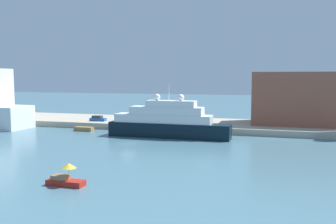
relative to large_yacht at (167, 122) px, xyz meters
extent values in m
plane|color=slate|center=(-4.93, -9.41, -3.11)|extent=(400.00, 400.00, 0.00)
cube|color=#ADA38E|center=(-4.93, 16.25, -2.40)|extent=(110.00, 19.31, 1.42)
cube|color=black|center=(0.33, 0.00, -1.59)|extent=(25.67, 4.33, 3.04)
cube|color=white|center=(-0.95, 0.00, 0.79)|extent=(20.53, 3.99, 1.72)
cube|color=white|center=(-0.18, 0.00, 2.47)|extent=(15.40, 3.64, 1.63)
cube|color=white|center=(0.84, 0.00, 3.94)|extent=(10.27, 3.29, 1.31)
cylinder|color=silver|center=(0.33, 0.00, 6.41)|extent=(0.16, 0.16, 3.64)
sphere|color=white|center=(2.90, 0.00, 5.27)|extent=(1.35, 1.35, 1.35)
sphere|color=white|center=(-2.24, 0.00, 5.27)|extent=(1.35, 1.35, 1.35)
cube|color=#B22319|center=(-1.28, -36.23, -2.78)|extent=(4.46, 1.58, 0.67)
cube|color=#8C6647|center=(-1.95, -36.23, -2.19)|extent=(1.96, 1.26, 0.51)
cylinder|color=#B2B2B2|center=(-0.83, -36.23, -1.74)|extent=(0.06, 0.06, 1.41)
cone|color=gold|center=(-0.83, -36.23, -0.74)|extent=(1.70, 1.70, 0.60)
cube|color=olive|center=(-21.25, 2.89, -2.63)|extent=(4.43, 1.62, 0.96)
cube|color=#93513D|center=(27.10, 19.14, 4.46)|extent=(21.85, 13.19, 12.30)
cube|color=#1E4C99|center=(-21.76, 10.91, -1.32)|extent=(4.10, 1.65, 0.74)
cube|color=#262D33|center=(-21.96, 10.91, -0.64)|extent=(2.46, 1.48, 0.62)
cylinder|color=#334C8C|center=(-16.76, 13.79, -0.94)|extent=(0.36, 0.36, 1.50)
sphere|color=tan|center=(-16.76, 13.79, -0.07)|extent=(0.24, 0.24, 0.24)
cylinder|color=black|center=(-1.85, 7.75, -1.25)|extent=(0.51, 0.51, 0.88)
camera|label=1|loc=(21.99, -72.30, 9.35)|focal=39.05mm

